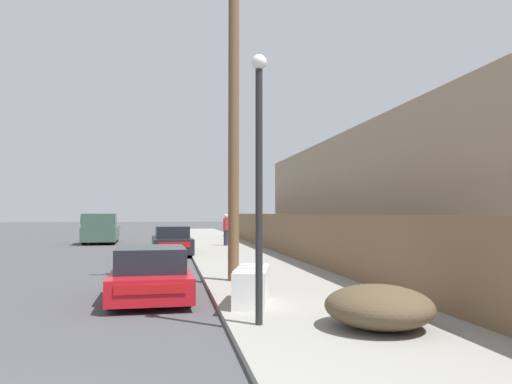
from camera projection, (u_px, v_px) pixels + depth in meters
sidewalk_curb at (226, 247)px, 27.49m from camera, size 4.20×63.00×0.12m
discarded_fridge at (252, 286)px, 10.07m from camera, size 1.03×1.78×0.76m
parked_sports_car_red at (151, 275)px, 11.46m from camera, size 1.88×4.18×1.19m
car_parked_mid at (171, 241)px, 23.42m from camera, size 1.96×4.74×1.36m
pickup_truck at (101, 229)px, 32.11m from camera, size 2.35×5.62×1.92m
utility_pole at (234, 111)px, 13.78m from camera, size 1.80×0.30×9.12m
street_lamp at (259, 166)px, 8.31m from camera, size 0.26×0.26×4.51m
brush_pile at (379, 306)px, 7.99m from camera, size 1.72×1.87×0.68m
wooden_fence at (280, 233)px, 22.97m from camera, size 0.08×36.67×1.80m
building_right_house at (398, 199)px, 21.55m from camera, size 6.00×22.75×5.16m
pedestrian at (226, 229)px, 28.38m from camera, size 0.34×0.34×1.79m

